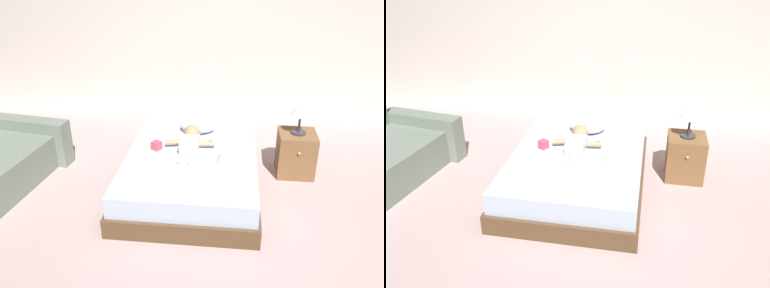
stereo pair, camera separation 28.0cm
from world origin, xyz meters
The scene contains 10 objects.
ground_plane centered at (0.00, 0.00, 0.00)m, with size 8.00×8.00×0.00m, color #B79A99.
wall_behind_bed centered at (0.00, 3.00, 1.31)m, with size 8.00×0.12×2.62m, color silver.
bed centered at (-0.29, 1.09, 0.19)m, with size 1.37×1.95×0.39m.
pillow centered at (-0.27, 1.63, 0.47)m, with size 0.40×0.32×0.15m.
baby centered at (-0.32, 1.22, 0.46)m, with size 0.53×0.64×0.18m.
toothbrush centered at (-0.13, 1.34, 0.40)m, with size 0.06×0.13×0.02m.
nightstand centered at (0.83, 1.48, 0.24)m, with size 0.40×0.43×0.49m.
lamp centered at (0.83, 1.49, 0.74)m, with size 0.23×0.23×0.34m.
toy_block centered at (-0.67, 1.12, 0.44)m, with size 0.12×0.12×0.09m.
baby_bottle centered at (0.02, 0.95, 0.43)m, with size 0.06×0.11×0.08m.
Camera 2 is at (0.40, -2.54, 2.30)m, focal length 37.57 mm.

